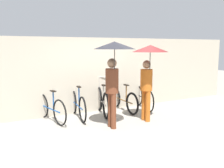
{
  "coord_description": "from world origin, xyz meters",
  "views": [
    {
      "loc": [
        -3.15,
        -4.97,
        2.01
      ],
      "look_at": [
        0.0,
        0.93,
        1.0
      ],
      "focal_mm": 40.0,
      "sensor_mm": 36.0,
      "label": 1
    }
  ],
  "objects": [
    {
      "name": "ground_plane",
      "position": [
        0.0,
        0.0,
        0.0
      ],
      "size": [
        30.0,
        30.0,
        0.0
      ],
      "primitive_type": "plane",
      "color": "gray"
    },
    {
      "name": "parked_bicycle_2",
      "position": [
        0.0,
        1.54,
        0.39
      ],
      "size": [
        0.58,
        1.7,
        1.08
      ],
      "rotation": [
        0.0,
        0.0,
        1.32
      ],
      "color": "black",
      "rests_on": "ground"
    },
    {
      "name": "parked_bicycle_3",
      "position": [
        0.76,
        1.63,
        0.36
      ],
      "size": [
        0.44,
        1.76,
        1.05
      ],
      "rotation": [
        0.0,
        0.0,
        1.55
      ],
      "color": "black",
      "rests_on": "ground"
    },
    {
      "name": "parked_bicycle_4",
      "position": [
        1.53,
        1.59,
        0.36
      ],
      "size": [
        0.54,
        1.59,
        1.04
      ],
      "rotation": [
        0.0,
        0.0,
        1.33
      ],
      "color": "black",
      "rests_on": "ground"
    },
    {
      "name": "pedestrian_leading",
      "position": [
        -0.32,
        0.25,
        1.67
      ],
      "size": [
        1.0,
        1.0,
        2.13
      ],
      "rotation": [
        0.0,
        0.0,
        3.09
      ],
      "color": "brown",
      "rests_on": "ground"
    },
    {
      "name": "pedestrian_center",
      "position": [
        0.77,
        0.33,
        1.58
      ],
      "size": [
        0.94,
        0.94,
        2.05
      ],
      "rotation": [
        0.0,
        0.0,
        3.15
      ],
      "color": "#B25619",
      "rests_on": "ground"
    },
    {
      "name": "parked_bicycle_0",
      "position": [
        -1.53,
        1.59,
        0.37
      ],
      "size": [
        0.52,
        1.66,
        1.01
      ],
      "rotation": [
        0.0,
        0.0,
        1.78
      ],
      "color": "black",
      "rests_on": "ground"
    },
    {
      "name": "parked_bicycle_1",
      "position": [
        -0.76,
        1.58,
        0.37
      ],
      "size": [
        0.44,
        1.76,
        0.99
      ],
      "rotation": [
        0.0,
        0.0,
        1.46
      ],
      "color": "black",
      "rests_on": "ground"
    },
    {
      "name": "back_wall",
      "position": [
        0.0,
        2.07,
        1.14
      ],
      "size": [
        11.06,
        0.12,
        2.28
      ],
      "color": "#B2A893",
      "rests_on": "ground"
    }
  ]
}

